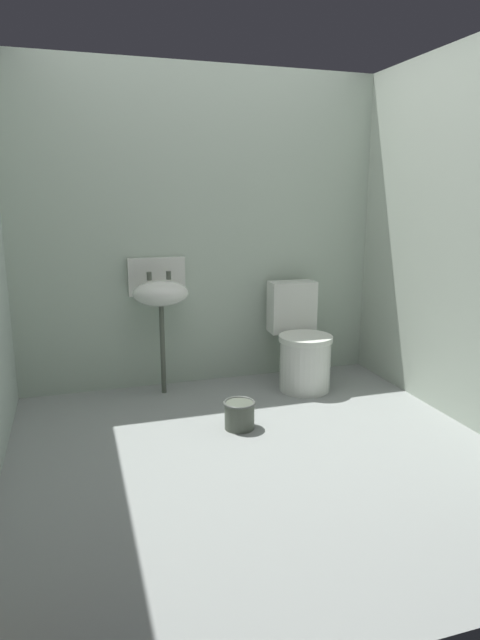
{
  "coord_description": "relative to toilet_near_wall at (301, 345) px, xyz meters",
  "views": [
    {
      "loc": [
        -0.94,
        -2.7,
        1.43
      ],
      "look_at": [
        0.0,
        0.32,
        0.7
      ],
      "focal_mm": 30.22,
      "sensor_mm": 36.0,
      "label": 1
    }
  ],
  "objects": [
    {
      "name": "wall_back",
      "position": [
        -0.67,
        0.4,
        0.85
      ],
      "size": [
        3.16,
        0.1,
        2.35
      ],
      "primitive_type": "cube",
      "color": "#AEC0AD",
      "rests_on": "ground"
    },
    {
      "name": "toilet_near_wall",
      "position": [
        0.0,
        0.0,
        0.0
      ],
      "size": [
        0.41,
        0.6,
        0.78
      ],
      "rotation": [
        0.0,
        0.0,
        3.11
      ],
      "color": "silver",
      "rests_on": "ground"
    },
    {
      "name": "sink",
      "position": [
        -1.03,
        0.19,
        0.43
      ],
      "size": [
        0.42,
        0.35,
        0.99
      ],
      "color": "#4D5549",
      "rests_on": "ground"
    },
    {
      "name": "bucket",
      "position": [
        -0.68,
        -0.61,
        -0.23
      ],
      "size": [
        0.2,
        0.2,
        0.18
      ],
      "color": "#4D5549",
      "rests_on": "ground"
    },
    {
      "name": "ground_plane",
      "position": [
        -0.67,
        -0.92,
        -0.36
      ],
      "size": [
        3.16,
        2.94,
        0.08
      ],
      "primitive_type": "cube",
      "color": "gray"
    },
    {
      "name": "wall_right",
      "position": [
        0.76,
        -0.82,
        0.85
      ],
      "size": [
        0.1,
        2.74,
        2.35
      ],
      "primitive_type": "cube",
      "color": "#ACBAA9",
      "rests_on": "ground"
    }
  ]
}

